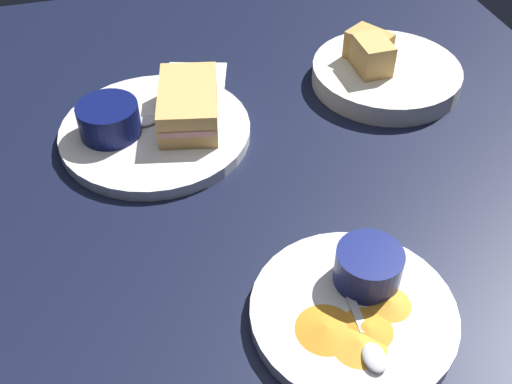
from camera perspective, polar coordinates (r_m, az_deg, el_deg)
ground_plane at (r=77.99cm, az=-2.61°, el=0.86°), size 110.00×110.00×3.00cm
plate_sandwich_main at (r=83.38cm, az=-9.33°, el=5.57°), size 25.38×25.38×1.60cm
sandwich_half_near at (r=82.30cm, az=-6.32°, el=8.12°), size 14.41×10.10×4.80cm
ramekin_dark_sauce at (r=81.70cm, az=-13.56°, el=6.68°), size 7.98×7.98×4.27cm
spoon_by_dark_ramekin at (r=83.74cm, az=-9.37°, el=6.75°), size 3.12×9.96×0.80cm
plate_chips_companion at (r=62.44cm, az=9.01°, el=-11.10°), size 20.51×20.51×1.60cm
ramekin_light_gravy at (r=62.62cm, az=10.43°, el=-6.77°), size 6.80×6.80×4.00cm
spoon_by_gravy_ramekin at (r=59.20cm, az=10.54°, el=-13.88°), size 9.92×2.40×0.80cm
plantain_chip_scatter at (r=60.21cm, az=9.31°, el=-12.29°), size 9.47×14.27×0.60cm
bread_basket_rear at (r=94.11cm, az=11.81°, el=10.92°), size 21.84×21.84×7.61cm
paper_napkin_folded at (r=93.70cm, az=-5.60°, el=10.19°), size 13.09×11.73×0.40cm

